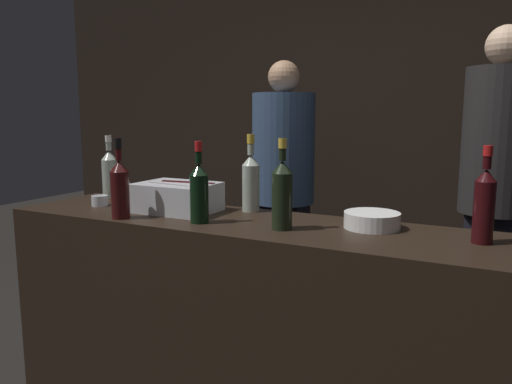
% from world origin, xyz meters
% --- Properties ---
extents(wall_back_chalkboard, '(6.40, 0.06, 2.80)m').
position_xyz_m(wall_back_chalkboard, '(0.00, 2.44, 1.40)').
color(wall_back_chalkboard, black).
rests_on(wall_back_chalkboard, ground_plane).
extents(bar_counter, '(2.26, 0.53, 0.95)m').
position_xyz_m(bar_counter, '(0.00, 0.27, 0.48)').
color(bar_counter, black).
rests_on(bar_counter, ground_plane).
extents(ice_bin_with_bottles, '(0.35, 0.27, 0.13)m').
position_xyz_m(ice_bin_with_bottles, '(-0.41, 0.30, 1.02)').
color(ice_bin_with_bottles, silver).
rests_on(ice_bin_with_bottles, bar_counter).
extents(bowl_white, '(0.22, 0.22, 0.06)m').
position_xyz_m(bowl_white, '(0.47, 0.37, 0.99)').
color(bowl_white, white).
rests_on(bowl_white, bar_counter).
extents(wine_glass, '(0.08, 0.08, 0.15)m').
position_xyz_m(wine_glass, '(-0.82, 0.41, 1.07)').
color(wine_glass, silver).
rests_on(wine_glass, bar_counter).
extents(candle_votive, '(0.08, 0.08, 0.05)m').
position_xyz_m(candle_votive, '(-0.83, 0.25, 0.98)').
color(candle_votive, silver).
rests_on(candle_votive, bar_counter).
extents(champagne_bottle, '(0.08, 0.08, 0.35)m').
position_xyz_m(champagne_bottle, '(0.16, 0.19, 1.10)').
color(champagne_bottle, black).
rests_on(champagne_bottle, bar_counter).
extents(red_wine_bottle_burgundy, '(0.08, 0.08, 0.33)m').
position_xyz_m(red_wine_bottle_burgundy, '(-0.19, 0.15, 1.08)').
color(red_wine_bottle_burgundy, black).
rests_on(red_wine_bottle_burgundy, bar_counter).
extents(red_wine_bottle_black_foil, '(0.08, 0.08, 0.34)m').
position_xyz_m(red_wine_bottle_black_foil, '(-0.53, 0.07, 1.09)').
color(red_wine_bottle_black_foil, '#380F0F').
rests_on(red_wine_bottle_black_foil, bar_counter).
extents(white_wine_bottle, '(0.08, 0.08, 0.33)m').
position_xyz_m(white_wine_bottle, '(-0.96, 0.46, 1.09)').
color(white_wine_bottle, '#9EA899').
rests_on(white_wine_bottle, bar_counter).
extents(rose_wine_bottle, '(0.08, 0.08, 0.35)m').
position_xyz_m(rose_wine_bottle, '(-0.11, 0.46, 1.10)').
color(rose_wine_bottle, '#9EA899').
rests_on(rose_wine_bottle, bar_counter).
extents(red_wine_bottle_tall, '(0.07, 0.07, 0.34)m').
position_xyz_m(red_wine_bottle_tall, '(0.86, 0.31, 1.09)').
color(red_wine_bottle_tall, black).
rests_on(red_wine_bottle_tall, bar_counter).
extents(person_in_hoodie, '(0.42, 0.42, 1.74)m').
position_xyz_m(person_in_hoodie, '(-0.43, 1.53, 0.96)').
color(person_in_hoodie, black).
rests_on(person_in_hoodie, ground_plane).
extents(person_blond_tee, '(0.38, 0.38, 1.85)m').
position_xyz_m(person_blond_tee, '(0.87, 1.44, 1.03)').
color(person_blond_tee, black).
rests_on(person_blond_tee, ground_plane).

